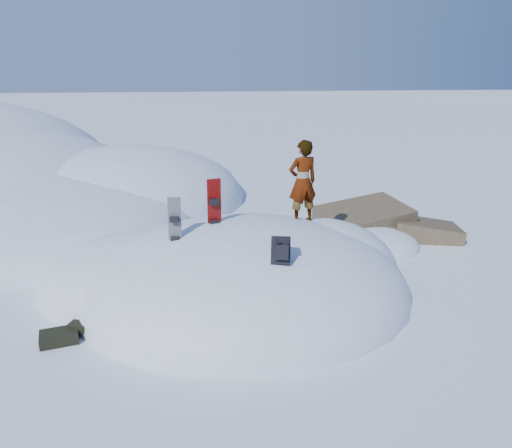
{
  "coord_description": "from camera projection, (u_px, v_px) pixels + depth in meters",
  "views": [
    {
      "loc": [
        -0.62,
        -9.52,
        4.79
      ],
      "look_at": [
        0.28,
        0.3,
        1.43
      ],
      "focal_mm": 35.0,
      "sensor_mm": 36.0,
      "label": 1
    }
  ],
  "objects": [
    {
      "name": "snowboard_red",
      "position": [
        214.0,
        214.0,
        10.33
      ],
      "size": [
        0.3,
        0.21,
        1.56
      ],
      "rotation": [
        0.0,
        0.0,
        0.28
      ],
      "color": "red",
      "rests_on": "snow_mound"
    },
    {
      "name": "ground",
      "position": [
        244.0,
        293.0,
        10.57
      ],
      "size": [
        120.0,
        120.0,
        0.0
      ],
      "primitive_type": "plane",
      "color": "white",
      "rests_on": "ground"
    },
    {
      "name": "person",
      "position": [
        303.0,
        182.0,
        10.92
      ],
      "size": [
        0.78,
        0.62,
        1.86
      ],
      "primitive_type": "imported",
      "rotation": [
        0.0,
        0.0,
        3.44
      ],
      "color": "slate",
      "rests_on": "snow_mound"
    },
    {
      "name": "backpack",
      "position": [
        281.0,
        250.0,
        8.81
      ],
      "size": [
        0.4,
        0.45,
        0.56
      ],
      "rotation": [
        0.0,
        0.0,
        -0.18
      ],
      "color": "black",
      "rests_on": "snow_mound"
    },
    {
      "name": "snowboard_dark",
      "position": [
        175.0,
        231.0,
        9.69
      ],
      "size": [
        0.27,
        0.21,
        1.36
      ],
      "rotation": [
        0.0,
        0.0,
        -0.12
      ],
      "color": "black",
      "rests_on": "snow_mound"
    },
    {
      "name": "gear_pile",
      "position": [
        62.0,
        335.0,
        8.76
      ],
      "size": [
        0.87,
        0.67,
        0.23
      ],
      "rotation": [
        0.0,
        0.0,
        0.27
      ],
      "color": "black",
      "rests_on": "ground"
    },
    {
      "name": "rock_outcrop",
      "position": [
        371.0,
        237.0,
        13.73
      ],
      "size": [
        4.68,
        4.41,
        1.68
      ],
      "color": "brown",
      "rests_on": "ground"
    },
    {
      "name": "snow_mound",
      "position": [
        235.0,
        288.0,
        10.78
      ],
      "size": [
        8.0,
        6.0,
        3.0
      ],
      "color": "white",
      "rests_on": "ground"
    }
  ]
}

